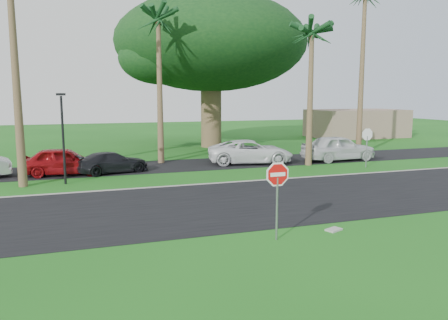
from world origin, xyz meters
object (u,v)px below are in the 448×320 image
at_px(car_dark, 112,163).
at_px(car_minivan, 251,152).
at_px(stop_sign_far, 367,140).
at_px(car_red, 64,161).
at_px(stop_sign_near, 277,185).
at_px(car_pickup, 338,148).

height_order(car_dark, car_minivan, car_minivan).
xyz_separation_m(stop_sign_far, car_dark, (-15.44, 3.03, -1.16)).
distance_m(stop_sign_far, car_red, 18.44).
distance_m(stop_sign_near, car_dark, 14.62).
height_order(stop_sign_near, stop_sign_far, same).
height_order(stop_sign_far, car_pickup, stop_sign_far).
distance_m(car_dark, car_minivan, 9.10).
bearing_deg(car_pickup, car_red, 87.26).
distance_m(car_red, car_minivan, 11.77).
bearing_deg(car_pickup, car_dark, 87.82).
relative_size(stop_sign_far, car_dark, 0.62).
bearing_deg(car_dark, car_pickup, -104.92).
bearing_deg(stop_sign_near, stop_sign_far, 43.73).
bearing_deg(car_dark, stop_sign_near, -179.29).
bearing_deg(car_dark, car_minivan, -100.16).
xyz_separation_m(stop_sign_near, car_pickup, (11.43, 14.05, -0.88)).
distance_m(car_red, car_dark, 2.70).
bearing_deg(car_pickup, stop_sign_near, 138.64).
xyz_separation_m(car_dark, car_pickup, (15.37, 0.01, 0.28)).
xyz_separation_m(car_dark, car_minivan, (9.07, 0.76, 0.17)).
xyz_separation_m(car_red, car_dark, (2.69, -0.17, -0.18)).
bearing_deg(car_dark, car_red, 71.32).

